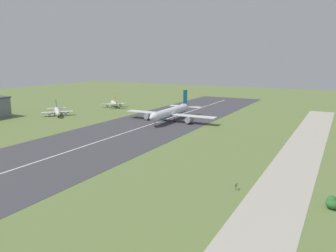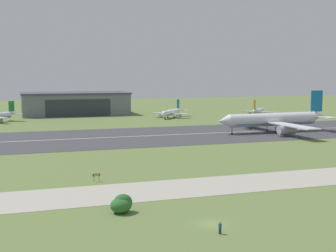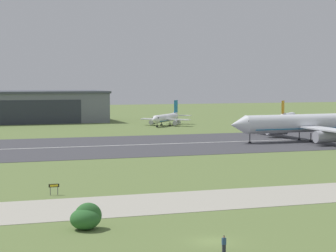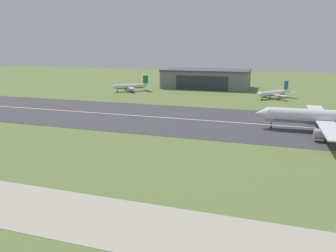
# 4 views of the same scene
# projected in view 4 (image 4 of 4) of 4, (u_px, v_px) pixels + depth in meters

# --- Properties ---
(ground_plane) EXTENTS (628.52, 628.52, 0.00)m
(ground_plane) POSITION_uv_depth(u_px,v_px,m) (71.00, 153.00, 87.04)
(ground_plane) COLOR olive
(runway_strip) EXTENTS (388.52, 53.24, 0.06)m
(runway_strip) POSITION_uv_depth(u_px,v_px,m) (142.00, 116.00, 133.24)
(runway_strip) COLOR #3D3D42
(runway_strip) RESTS_ON ground_plane
(runway_centreline) EXTENTS (349.67, 0.70, 0.01)m
(runway_centreline) POSITION_uv_depth(u_px,v_px,m) (142.00, 116.00, 133.23)
(runway_centreline) COLOR silver
(runway_centreline) RESTS_ON runway_strip
(hangar_building) EXTENTS (58.07, 31.03, 12.44)m
(hangar_building) POSITION_uv_depth(u_px,v_px,m) (206.00, 78.00, 223.98)
(hangar_building) COLOR slate
(hangar_building) RESTS_ON ground_plane
(airplane_landing) EXTENTS (47.21, 54.32, 15.92)m
(airplane_landing) POSITION_uv_depth(u_px,v_px,m) (328.00, 118.00, 107.45)
(airplane_landing) COLOR silver
(airplane_landing) RESTS_ON ground_plane
(airplane_parked_west) EXTENTS (21.02, 22.88, 9.07)m
(airplane_parked_west) POSITION_uv_depth(u_px,v_px,m) (273.00, 93.00, 177.76)
(airplane_parked_west) COLOR white
(airplane_parked_west) RESTS_ON ground_plane
(airplane_parked_centre) EXTENTS (23.26, 21.02, 9.65)m
(airplane_parked_centre) POSITION_uv_depth(u_px,v_px,m) (130.00, 87.00, 205.60)
(airplane_parked_centre) COLOR silver
(airplane_parked_centre) RESTS_ON ground_plane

